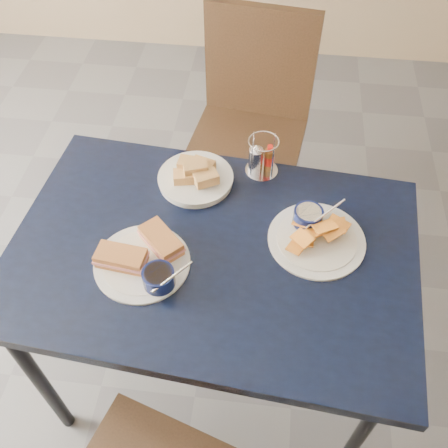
# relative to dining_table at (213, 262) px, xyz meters

# --- Properties ---
(ground) EXTENTS (6.00, 6.00, 0.00)m
(ground) POSITION_rel_dining_table_xyz_m (-0.06, -0.17, -0.68)
(ground) COLOR #56565B
(ground) RESTS_ON ground
(dining_table) EXTENTS (1.26, 0.90, 0.75)m
(dining_table) POSITION_rel_dining_table_xyz_m (0.00, 0.00, 0.00)
(dining_table) COLOR black
(dining_table) RESTS_ON ground
(chair_far) EXTENTS (0.53, 0.51, 0.99)m
(chair_far) POSITION_rel_dining_table_xyz_m (0.04, 0.89, -0.11)
(chair_far) COLOR black
(chair_far) RESTS_ON ground
(sandwich_plate) EXTENTS (0.30, 0.28, 0.12)m
(sandwich_plate) POSITION_rel_dining_table_xyz_m (-0.18, -0.08, 0.09)
(sandwich_plate) COLOR white
(sandwich_plate) RESTS_ON dining_table
(plantain_plate) EXTENTS (0.29, 0.29, 0.12)m
(plantain_plate) POSITION_rel_dining_table_xyz_m (0.30, 0.09, 0.08)
(plantain_plate) COLOR white
(plantain_plate) RESTS_ON dining_table
(bread_basket) EXTENTS (0.24, 0.24, 0.08)m
(bread_basket) POSITION_rel_dining_table_xyz_m (-0.09, 0.27, 0.09)
(bread_basket) COLOR white
(bread_basket) RESTS_ON dining_table
(condiment_caddy) EXTENTS (0.11, 0.11, 0.14)m
(condiment_caddy) POSITION_rel_dining_table_xyz_m (0.12, 0.35, 0.12)
(condiment_caddy) COLOR silver
(condiment_caddy) RESTS_ON dining_table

